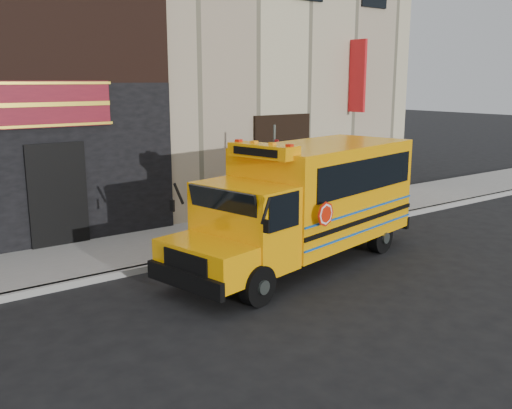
{
  "coord_description": "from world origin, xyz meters",
  "views": [
    {
      "loc": [
        -7.42,
        -8.73,
        4.22
      ],
      "look_at": [
        0.33,
        1.85,
        1.35
      ],
      "focal_mm": 40.0,
      "sensor_mm": 36.0,
      "label": 1
    }
  ],
  "objects": [
    {
      "name": "curb",
      "position": [
        0.0,
        2.6,
        0.07
      ],
      "size": [
        40.0,
        0.2,
        0.15
      ],
      "primitive_type": "cube",
      "color": "gray",
      "rests_on": "ground"
    },
    {
      "name": "bicycle",
      "position": [
        -1.05,
        0.97,
        0.49
      ],
      "size": [
        1.63,
        0.47,
        0.98
      ],
      "primitive_type": "imported",
      "rotation": [
        0.0,
        0.0,
        1.58
      ],
      "color": "black",
      "rests_on": "ground"
    },
    {
      "name": "sidewalk",
      "position": [
        0.0,
        4.1,
        0.07
      ],
      "size": [
        40.0,
        3.0,
        0.15
      ],
      "primitive_type": "cube",
      "color": "slate",
      "rests_on": "ground"
    },
    {
      "name": "ground",
      "position": [
        0.0,
        0.0,
        0.0
      ],
      "size": [
        120.0,
        120.0,
        0.0
      ],
      "primitive_type": "plane",
      "color": "black",
      "rests_on": "ground"
    },
    {
      "name": "cyclist",
      "position": [
        -1.02,
        0.88,
        0.9
      ],
      "size": [
        0.43,
        0.66,
        1.8
      ],
      "primitive_type": "imported",
      "rotation": [
        0.0,
        0.0,
        1.57
      ],
      "color": "#111333",
      "rests_on": "ground"
    },
    {
      "name": "building",
      "position": [
        -0.04,
        10.45,
        6.13
      ],
      "size": [
        20.0,
        10.7,
        12.0
      ],
      "color": "#B7AD89",
      "rests_on": "sidewalk"
    },
    {
      "name": "school_bus",
      "position": [
        1.23,
        1.04,
        1.51
      ],
      "size": [
        7.19,
        3.51,
        2.92
      ],
      "color": "black",
      "rests_on": "ground"
    },
    {
      "name": "sign_pole",
      "position": [
        2.0,
        3.28,
        1.69
      ],
      "size": [
        0.07,
        0.27,
        3.05
      ],
      "color": "#434B47",
      "rests_on": "ground"
    }
  ]
}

